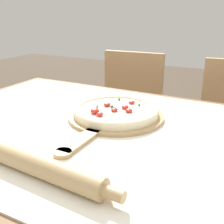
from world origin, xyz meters
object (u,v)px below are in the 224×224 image
Objects in this scene: pizza at (116,111)px; chair_left at (127,114)px; rolling_pin at (36,165)px; pizza_peel at (113,118)px.

chair_left is at bearing 110.93° from pizza.
chair_left reaches higher than rolling_pin.
rolling_pin is (0.00, -0.39, 0.02)m from pizza_peel.
rolling_pin is 1.15m from chair_left.
rolling_pin is at bearing -89.65° from pizza_peel.
rolling_pin is at bearing -79.60° from chair_left.
pizza is 0.41m from rolling_pin.
chair_left is (-0.26, 0.68, -0.28)m from pizza.
rolling_pin is (0.00, -0.41, 0.00)m from pizza.
chair_left is (-0.26, 1.09, -0.28)m from rolling_pin.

